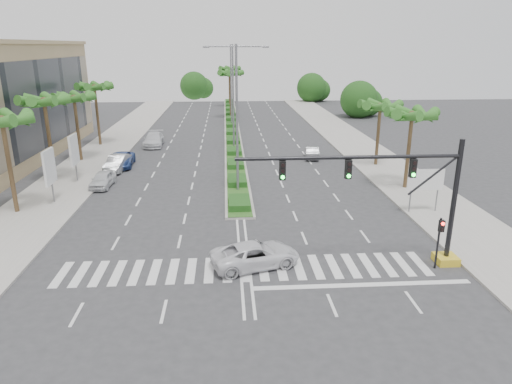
% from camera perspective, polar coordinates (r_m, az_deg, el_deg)
% --- Properties ---
extents(ground, '(160.00, 160.00, 0.00)m').
position_cam_1_polar(ground, '(25.78, -1.36, -9.59)').
color(ground, '#333335').
rests_on(ground, ground).
extents(footpath_right, '(6.00, 120.00, 0.15)m').
position_cam_1_polar(footpath_right, '(47.29, 16.26, 2.68)').
color(footpath_right, gray).
rests_on(footpath_right, ground).
extents(footpath_left, '(6.00, 120.00, 0.15)m').
position_cam_1_polar(footpath_left, '(46.69, -21.50, 1.95)').
color(footpath_left, gray).
rests_on(footpath_left, ground).
extents(median, '(2.20, 75.00, 0.20)m').
position_cam_1_polar(median, '(68.88, -3.03, 8.00)').
color(median, gray).
rests_on(median, ground).
extents(median_grass, '(1.80, 75.00, 0.04)m').
position_cam_1_polar(median_grass, '(68.86, -3.03, 8.10)').
color(median_grass, '#23521C').
rests_on(median_grass, median).
extents(signal_gantry, '(12.60, 1.20, 7.20)m').
position_cam_1_polar(signal_gantry, '(26.41, 19.12, -1.77)').
color(signal_gantry, gold).
rests_on(signal_gantry, ground).
extents(pedestrian_signal, '(0.28, 0.36, 3.00)m').
position_cam_1_polar(pedestrian_signal, '(26.87, 21.98, -5.00)').
color(pedestrian_signal, black).
rests_on(pedestrian_signal, ground).
extents(direction_sign, '(2.70, 0.11, 3.40)m').
position_cam_1_polar(direction_sign, '(35.34, 20.43, 1.24)').
color(direction_sign, slate).
rests_on(direction_sign, ground).
extents(billboard_near, '(0.18, 2.10, 4.35)m').
position_cam_1_polar(billboard_near, '(38.46, -24.41, 2.83)').
color(billboard_near, slate).
rests_on(billboard_near, ground).
extents(billboard_far, '(0.18, 2.10, 4.35)m').
position_cam_1_polar(billboard_far, '(43.97, -21.81, 4.88)').
color(billboard_far, slate).
rests_on(billboard_far, ground).
extents(palm_left_near, '(4.57, 4.68, 7.55)m').
position_cam_1_polar(palm_left_near, '(36.73, -29.14, 7.50)').
color(palm_left_near, brown).
rests_on(palm_left_near, ground).
extents(palm_left_mid, '(4.57, 4.68, 7.95)m').
position_cam_1_polar(palm_left_mid, '(43.99, -24.94, 9.97)').
color(palm_left_mid, brown).
rests_on(palm_left_mid, ground).
extents(palm_left_far, '(4.57, 4.68, 7.35)m').
position_cam_1_polar(palm_left_far, '(51.56, -21.78, 10.63)').
color(palm_left_far, brown).
rests_on(palm_left_far, ground).
extents(palm_left_end, '(4.57, 4.68, 7.75)m').
position_cam_1_polar(palm_left_end, '(59.16, -19.52, 12.03)').
color(palm_left_end, brown).
rests_on(palm_left_end, ground).
extents(palm_right_near, '(4.57, 4.68, 7.05)m').
position_cam_1_polar(palm_right_near, '(40.36, 18.92, 8.83)').
color(palm_right_near, brown).
rests_on(palm_right_near, ground).
extents(palm_right_far, '(4.57, 4.68, 6.75)m').
position_cam_1_polar(palm_right_far, '(47.81, 15.27, 10.08)').
color(palm_right_far, brown).
rests_on(palm_right_far, ground).
extents(palm_median_a, '(4.57, 4.68, 8.05)m').
position_cam_1_polar(palm_median_a, '(78.00, -3.24, 14.39)').
color(palm_median_a, brown).
rests_on(palm_median_a, ground).
extents(palm_median_b, '(4.57, 4.68, 8.05)m').
position_cam_1_polar(palm_median_b, '(92.98, -3.37, 14.95)').
color(palm_median_b, brown).
rests_on(palm_median_b, ground).
extents(streetlight_near, '(5.10, 0.25, 12.00)m').
position_cam_1_polar(streetlight_near, '(37.22, -2.41, 10.01)').
color(streetlight_near, slate).
rests_on(streetlight_near, ground).
extents(streetlight_mid, '(5.10, 0.25, 12.00)m').
position_cam_1_polar(streetlight_mid, '(53.11, -2.88, 12.37)').
color(streetlight_mid, slate).
rests_on(streetlight_mid, ground).
extents(streetlight_far, '(5.10, 0.25, 12.00)m').
position_cam_1_polar(streetlight_far, '(69.05, -3.14, 13.64)').
color(streetlight_far, slate).
rests_on(streetlight_far, ground).
extents(car_parked_a, '(1.80, 4.05, 1.35)m').
position_cam_1_polar(car_parked_a, '(42.18, -18.63, 1.50)').
color(car_parked_a, silver).
rests_on(car_parked_a, ground).
extents(car_parked_b, '(2.04, 4.70, 1.50)m').
position_cam_1_polar(car_parked_b, '(47.40, -16.93, 3.51)').
color(car_parked_b, '#B0B1B5').
rests_on(car_parked_b, ground).
extents(car_parked_c, '(2.63, 5.19, 1.41)m').
position_cam_1_polar(car_parked_c, '(48.79, -16.51, 3.88)').
color(car_parked_c, navy).
rests_on(car_parked_c, ground).
extents(car_parked_d, '(2.43, 5.59, 1.60)m').
position_cam_1_polar(car_parked_d, '(58.02, -12.66, 6.43)').
color(car_parked_d, silver).
rests_on(car_parked_d, ground).
extents(car_crossing, '(5.47, 3.67, 1.39)m').
position_cam_1_polar(car_crossing, '(25.80, -0.09, -7.84)').
color(car_crossing, white).
rests_on(car_crossing, ground).
extents(car_right, '(1.93, 4.19, 1.33)m').
position_cam_1_polar(car_right, '(50.78, 6.99, 4.98)').
color(car_right, '#A6A6AB').
rests_on(car_right, ground).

